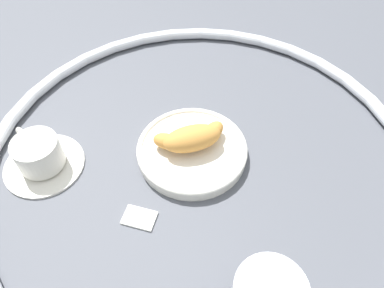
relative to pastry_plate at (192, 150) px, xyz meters
name	(u,v)px	position (x,y,z in m)	size (l,w,h in m)	color
ground_plane	(200,158)	(0.01, -0.01, -0.01)	(2.20, 2.20, 0.00)	#4C4F56
table_chrome_rim	(200,153)	(0.01, -0.01, 0.00)	(0.75, 0.75, 0.02)	silver
pastry_plate	(192,150)	(0.00, 0.00, 0.00)	(0.19, 0.19, 0.02)	silver
croissant_large	(191,138)	(0.00, 0.00, 0.03)	(0.14, 0.07, 0.04)	#CC893D
coffee_cup_near	(40,156)	(-0.25, 0.07, 0.01)	(0.14, 0.14, 0.06)	silver
sugar_packet	(139,217)	(-0.12, -0.09, -0.01)	(0.05, 0.03, 0.01)	white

